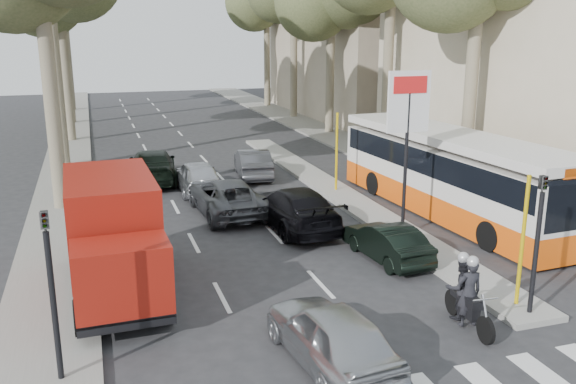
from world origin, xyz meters
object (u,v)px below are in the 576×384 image
city_bus (451,172)px  motorcycle (465,292)px  silver_hatchback (331,334)px  red_truck (114,235)px  dark_hatchback (387,242)px

city_bus → motorcycle: city_bus is taller
silver_hatchback → red_truck: red_truck is taller
city_bus → silver_hatchback: bearing=-137.1°
red_truck → motorcycle: red_truck is taller
silver_hatchback → red_truck: bearing=-57.1°
silver_hatchback → motorcycle: (3.71, 0.73, 0.14)m
dark_hatchback → city_bus: bearing=-146.1°
silver_hatchback → motorcycle: size_ratio=1.89×
dark_hatchback → motorcycle: (-0.18, -4.41, 0.25)m
dark_hatchback → silver_hatchback: bearing=47.6°
silver_hatchback → motorcycle: 3.78m
silver_hatchback → dark_hatchback: silver_hatchback is taller
motorcycle → silver_hatchback: bearing=-164.7°
motorcycle → red_truck: bearing=154.8°
dark_hatchback → red_truck: red_truck is taller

